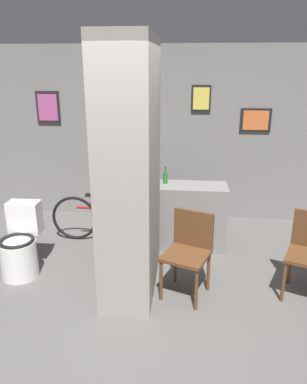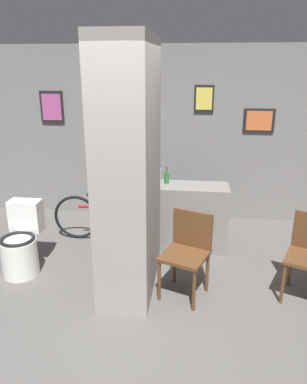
% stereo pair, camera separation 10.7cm
% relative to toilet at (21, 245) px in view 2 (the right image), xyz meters
% --- Properties ---
extents(ground_plane, '(14.00, 14.00, 0.00)m').
position_rel_toilet_xyz_m(ground_plane, '(1.35, -0.69, -0.34)').
color(ground_plane, '#5B5956').
extents(wall_back, '(8.00, 0.09, 2.60)m').
position_rel_toilet_xyz_m(wall_back, '(1.35, 1.94, 0.97)').
color(wall_back, gray).
rests_on(wall_back, ground_plane).
extents(pillar_center, '(0.55, 1.18, 2.60)m').
position_rel_toilet_xyz_m(pillar_center, '(1.31, -0.10, 0.96)').
color(pillar_center, gray).
rests_on(pillar_center, ground_plane).
extents(counter_shelf, '(1.35, 0.44, 0.86)m').
position_rel_toilet_xyz_m(counter_shelf, '(1.73, 0.88, 0.09)').
color(counter_shelf, gray).
rests_on(counter_shelf, ground_plane).
extents(toilet, '(0.41, 0.57, 0.82)m').
position_rel_toilet_xyz_m(toilet, '(0.00, 0.00, 0.00)').
color(toilet, white).
rests_on(toilet, ground_plane).
extents(chair_near_pillar, '(0.56, 0.56, 0.89)m').
position_rel_toilet_xyz_m(chair_near_pillar, '(1.92, -0.19, 0.17)').
color(chair_near_pillar, brown).
rests_on(chair_near_pillar, ground_plane).
extents(bicycle, '(1.66, 0.42, 0.68)m').
position_rel_toilet_xyz_m(bicycle, '(0.87, 0.93, -0.01)').
color(bicycle, black).
rests_on(bicycle, ground_plane).
extents(bottle_tall, '(0.06, 0.06, 0.31)m').
position_rel_toilet_xyz_m(bottle_tall, '(1.51, 0.91, 0.63)').
color(bottle_tall, silver).
rests_on(bottle_tall, counter_shelf).
extents(bottle_short, '(0.06, 0.06, 0.23)m').
position_rel_toilet_xyz_m(bottle_short, '(1.61, 0.92, 0.60)').
color(bottle_short, '#267233').
rests_on(bottle_short, counter_shelf).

